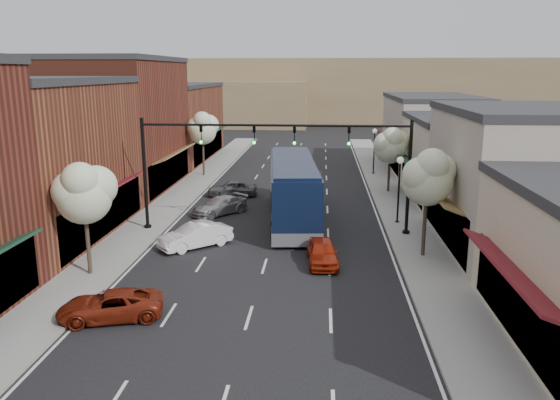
% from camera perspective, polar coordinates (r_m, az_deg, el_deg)
% --- Properties ---
extents(ground, '(160.00, 160.00, 0.00)m').
position_cam_1_polar(ground, '(26.22, -2.11, -8.44)').
color(ground, black).
rests_on(ground, ground).
extents(sidewalk_left, '(2.80, 73.00, 0.15)m').
position_cam_1_polar(sidewalk_left, '(45.19, -10.07, 0.78)').
color(sidewalk_left, gray).
rests_on(sidewalk_left, ground).
extents(sidewalk_right, '(2.80, 73.00, 0.15)m').
position_cam_1_polar(sidewalk_right, '(44.12, 11.57, 0.41)').
color(sidewalk_right, gray).
rests_on(sidewalk_right, ground).
extents(curb_left, '(0.25, 73.00, 0.17)m').
position_cam_1_polar(curb_left, '(44.86, -8.34, 0.75)').
color(curb_left, gray).
rests_on(curb_left, ground).
extents(curb_right, '(0.25, 73.00, 0.17)m').
position_cam_1_polar(curb_right, '(43.97, 9.76, 0.45)').
color(curb_right, gray).
rests_on(curb_right, ground).
extents(bldg_left_midnear, '(10.14, 14.10, 9.40)m').
position_cam_1_polar(bldg_left_midnear, '(35.05, -24.82, 3.78)').
color(bldg_left_midnear, brown).
rests_on(bldg_left_midnear, ground).
extents(bldg_left_midfar, '(10.14, 14.10, 10.90)m').
position_cam_1_polar(bldg_left_midfar, '(47.57, -16.77, 7.54)').
color(bldg_left_midfar, maroon).
rests_on(bldg_left_midfar, ground).
extents(bldg_left_far, '(10.14, 18.10, 8.40)m').
position_cam_1_polar(bldg_left_far, '(62.81, -11.46, 7.96)').
color(bldg_left_far, brown).
rests_on(bldg_left_far, ground).
extents(bldg_right_midnear, '(9.14, 12.10, 7.90)m').
position_cam_1_polar(bldg_right_midnear, '(32.62, 23.86, 1.91)').
color(bldg_right_midnear, '#A79B8F').
rests_on(bldg_right_midnear, ground).
extents(bldg_right_midfar, '(9.14, 12.10, 6.40)m').
position_cam_1_polar(bldg_right_midfar, '(44.06, 18.70, 4.06)').
color(bldg_right_midfar, beige).
rests_on(bldg_right_midfar, ground).
extents(bldg_right_far, '(9.14, 16.10, 7.40)m').
position_cam_1_polar(bldg_right_far, '(57.56, 15.41, 6.79)').
color(bldg_right_far, '#A79B8F').
rests_on(bldg_right_far, ground).
extents(hill_far, '(120.00, 30.00, 12.00)m').
position_cam_1_polar(hill_far, '(114.29, 3.06, 11.42)').
color(hill_far, '#7A6647').
rests_on(hill_far, ground).
extents(hill_near, '(50.00, 20.00, 8.00)m').
position_cam_1_polar(hill_near, '(106.07, -10.96, 9.97)').
color(hill_near, '#7A6647').
rests_on(hill_near, ground).
extents(signal_mast_right, '(8.22, 0.46, 7.00)m').
position_cam_1_polar(signal_mast_right, '(32.71, 9.29, 4.18)').
color(signal_mast_right, black).
rests_on(signal_mast_right, ground).
extents(signal_mast_left, '(8.22, 0.46, 7.00)m').
position_cam_1_polar(signal_mast_left, '(33.67, -10.19, 4.40)').
color(signal_mast_left, black).
rests_on(signal_mast_left, ground).
extents(tree_right_near, '(2.85, 2.65, 5.95)m').
position_cam_1_polar(tree_right_near, '(29.16, 15.27, 2.44)').
color(tree_right_near, '#47382B').
rests_on(tree_right_near, ground).
extents(tree_right_far, '(2.85, 2.65, 5.43)m').
position_cam_1_polar(tree_right_far, '(44.85, 11.51, 5.71)').
color(tree_right_far, '#47382B').
rests_on(tree_right_far, ground).
extents(tree_left_near, '(2.85, 2.65, 5.69)m').
position_cam_1_polar(tree_left_near, '(27.12, -19.80, 0.83)').
color(tree_left_near, '#47382B').
rests_on(tree_left_near, ground).
extents(tree_left_far, '(2.85, 2.65, 6.13)m').
position_cam_1_polar(tree_left_far, '(51.60, -8.07, 7.49)').
color(tree_left_far, '#47382B').
rests_on(tree_left_far, ground).
extents(lamp_post_near, '(0.44, 0.44, 4.44)m').
position_cam_1_polar(lamp_post_near, '(35.69, 12.36, 2.16)').
color(lamp_post_near, black).
rests_on(lamp_post_near, ground).
extents(lamp_post_far, '(0.44, 0.44, 4.44)m').
position_cam_1_polar(lamp_post_far, '(52.86, 9.83, 5.82)').
color(lamp_post_far, black).
rests_on(lamp_post_far, ground).
extents(coach_bus, '(4.10, 13.44, 4.04)m').
position_cam_1_polar(coach_bus, '(36.22, 1.36, 1.16)').
color(coach_bus, black).
rests_on(coach_bus, ground).
extents(red_hatchback, '(1.80, 3.85, 1.27)m').
position_cam_1_polar(red_hatchback, '(28.28, 4.42, -5.45)').
color(red_hatchback, '#98200B').
rests_on(red_hatchback, ground).
extents(parked_car_a, '(4.51, 2.94, 1.15)m').
position_cam_1_polar(parked_car_a, '(23.24, -17.30, -10.48)').
color(parked_car_a, maroon).
rests_on(parked_car_a, ground).
extents(parked_car_b, '(4.11, 3.84, 1.38)m').
position_cam_1_polar(parked_car_b, '(31.15, -8.83, -3.70)').
color(parked_car_b, white).
rests_on(parked_car_b, ground).
extents(parked_car_c, '(4.07, 4.30, 1.22)m').
position_cam_1_polar(parked_car_c, '(38.12, -6.33, -0.59)').
color(parked_car_c, '#9E9EA3').
rests_on(parked_car_c, ground).
extents(parked_car_d, '(4.08, 1.95, 1.35)m').
position_cam_1_polar(parked_car_d, '(43.46, -4.99, 1.24)').
color(parked_car_d, '#525559').
rests_on(parked_car_d, ground).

